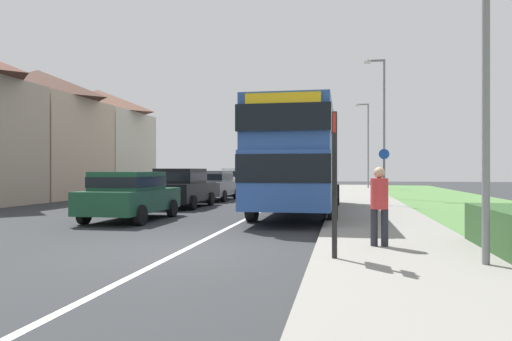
{
  "coord_description": "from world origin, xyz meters",
  "views": [
    {
      "loc": [
        3.14,
        -8.89,
        1.61
      ],
      "look_at": [
        0.63,
        4.54,
        1.6
      ],
      "focal_mm": 32.77,
      "sensor_mm": 36.0,
      "label": 1
    }
  ],
  "objects_px": {
    "parked_car_white": "(238,180)",
    "parked_car_black": "(182,186)",
    "parked_car_grey": "(215,184)",
    "double_decker_bus": "(300,156)",
    "street_lamp_mid": "(382,119)",
    "street_lamp_far": "(367,140)",
    "bus_stop_sign": "(335,174)",
    "parked_car_dark_green": "(130,194)",
    "cycle_route_sign": "(384,174)",
    "pedestrian_at_stop": "(379,202)"
  },
  "relations": [
    {
      "from": "parked_car_grey",
      "to": "street_lamp_far",
      "type": "relative_size",
      "value": 0.59
    },
    {
      "from": "street_lamp_far",
      "to": "bus_stop_sign",
      "type": "bearing_deg",
      "value": -93.73
    },
    {
      "from": "parked_car_white",
      "to": "street_lamp_far",
      "type": "height_order",
      "value": "street_lamp_far"
    },
    {
      "from": "parked_car_black",
      "to": "cycle_route_sign",
      "type": "distance_m",
      "value": 8.69
    },
    {
      "from": "parked_car_grey",
      "to": "street_lamp_far",
      "type": "distance_m",
      "value": 19.13
    },
    {
      "from": "double_decker_bus",
      "to": "bus_stop_sign",
      "type": "xyz_separation_m",
      "value": [
        1.42,
        -9.13,
        -0.6
      ]
    },
    {
      "from": "bus_stop_sign",
      "to": "street_lamp_mid",
      "type": "relative_size",
      "value": 0.34
    },
    {
      "from": "cycle_route_sign",
      "to": "street_lamp_mid",
      "type": "bearing_deg",
      "value": 86.15
    },
    {
      "from": "parked_car_dark_green",
      "to": "parked_car_grey",
      "type": "xyz_separation_m",
      "value": [
        -0.07,
        10.16,
        0.01
      ]
    },
    {
      "from": "street_lamp_far",
      "to": "cycle_route_sign",
      "type": "bearing_deg",
      "value": -90.77
    },
    {
      "from": "pedestrian_at_stop",
      "to": "bus_stop_sign",
      "type": "xyz_separation_m",
      "value": [
        -0.84,
        -1.42,
        0.56
      ]
    },
    {
      "from": "pedestrian_at_stop",
      "to": "cycle_route_sign",
      "type": "distance_m",
      "value": 11.2
    },
    {
      "from": "pedestrian_at_stop",
      "to": "street_lamp_mid",
      "type": "distance_m",
      "value": 17.35
    },
    {
      "from": "double_decker_bus",
      "to": "parked_car_black",
      "type": "distance_m",
      "value": 5.8
    },
    {
      "from": "parked_car_grey",
      "to": "bus_stop_sign",
      "type": "xyz_separation_m",
      "value": [
        6.6,
        -16.04,
        0.67
      ]
    },
    {
      "from": "double_decker_bus",
      "to": "street_lamp_mid",
      "type": "xyz_separation_m",
      "value": [
        3.67,
        9.24,
        2.25
      ]
    },
    {
      "from": "double_decker_bus",
      "to": "street_lamp_mid",
      "type": "distance_m",
      "value": 10.19
    },
    {
      "from": "street_lamp_mid",
      "to": "cycle_route_sign",
      "type": "bearing_deg",
      "value": -93.85
    },
    {
      "from": "parked_car_dark_green",
      "to": "parked_car_white",
      "type": "bearing_deg",
      "value": 89.99
    },
    {
      "from": "double_decker_bus",
      "to": "bus_stop_sign",
      "type": "relative_size",
      "value": 3.9
    },
    {
      "from": "pedestrian_at_stop",
      "to": "cycle_route_sign",
      "type": "relative_size",
      "value": 0.66
    },
    {
      "from": "parked_car_grey",
      "to": "bus_stop_sign",
      "type": "relative_size",
      "value": 1.66
    },
    {
      "from": "parked_car_grey",
      "to": "parked_car_dark_green",
      "type": "bearing_deg",
      "value": -89.62
    },
    {
      "from": "parked_car_white",
      "to": "parked_car_black",
      "type": "bearing_deg",
      "value": -90.93
    },
    {
      "from": "bus_stop_sign",
      "to": "street_lamp_far",
      "type": "relative_size",
      "value": 0.36
    },
    {
      "from": "parked_car_black",
      "to": "street_lamp_far",
      "type": "distance_m",
      "value": 23.52
    },
    {
      "from": "cycle_route_sign",
      "to": "parked_car_dark_green",
      "type": "bearing_deg",
      "value": -141.46
    },
    {
      "from": "parked_car_white",
      "to": "bus_stop_sign",
      "type": "height_order",
      "value": "bus_stop_sign"
    },
    {
      "from": "parked_car_dark_green",
      "to": "street_lamp_mid",
      "type": "xyz_separation_m",
      "value": [
        8.79,
        12.49,
        3.53
      ]
    },
    {
      "from": "cycle_route_sign",
      "to": "street_lamp_far",
      "type": "relative_size",
      "value": 0.35
    },
    {
      "from": "parked_car_black",
      "to": "parked_car_white",
      "type": "height_order",
      "value": "parked_car_white"
    },
    {
      "from": "parked_car_black",
      "to": "street_lamp_far",
      "type": "height_order",
      "value": "street_lamp_far"
    },
    {
      "from": "parked_car_black",
      "to": "bus_stop_sign",
      "type": "relative_size",
      "value": 1.61
    },
    {
      "from": "parked_car_grey",
      "to": "parked_car_white",
      "type": "xyz_separation_m",
      "value": [
        0.07,
        5.45,
        0.07
      ]
    },
    {
      "from": "parked_car_black",
      "to": "street_lamp_far",
      "type": "relative_size",
      "value": 0.58
    },
    {
      "from": "parked_car_dark_green",
      "to": "parked_car_white",
      "type": "relative_size",
      "value": 0.94
    },
    {
      "from": "parked_car_dark_green",
      "to": "street_lamp_mid",
      "type": "bearing_deg",
      "value": 54.87
    },
    {
      "from": "parked_car_grey",
      "to": "street_lamp_far",
      "type": "height_order",
      "value": "street_lamp_far"
    },
    {
      "from": "parked_car_white",
      "to": "pedestrian_at_stop",
      "type": "relative_size",
      "value": 2.61
    },
    {
      "from": "double_decker_bus",
      "to": "cycle_route_sign",
      "type": "height_order",
      "value": "double_decker_bus"
    },
    {
      "from": "parked_car_black",
      "to": "parked_car_white",
      "type": "bearing_deg",
      "value": 89.07
    },
    {
      "from": "parked_car_dark_green",
      "to": "pedestrian_at_stop",
      "type": "bearing_deg",
      "value": -31.14
    },
    {
      "from": "parked_car_grey",
      "to": "pedestrian_at_stop",
      "type": "height_order",
      "value": "pedestrian_at_stop"
    },
    {
      "from": "parked_car_black",
      "to": "parked_car_white",
      "type": "relative_size",
      "value": 0.96
    },
    {
      "from": "cycle_route_sign",
      "to": "street_lamp_mid",
      "type": "height_order",
      "value": "street_lamp_mid"
    },
    {
      "from": "parked_car_dark_green",
      "to": "street_lamp_far",
      "type": "relative_size",
      "value": 0.57
    },
    {
      "from": "parked_car_black",
      "to": "parked_car_grey",
      "type": "bearing_deg",
      "value": 88.85
    },
    {
      "from": "parked_car_black",
      "to": "bus_stop_sign",
      "type": "xyz_separation_m",
      "value": [
        6.7,
        -11.18,
        0.62
      ]
    },
    {
      "from": "parked_car_grey",
      "to": "bus_stop_sign",
      "type": "height_order",
      "value": "bus_stop_sign"
    },
    {
      "from": "double_decker_bus",
      "to": "cycle_route_sign",
      "type": "distance_m",
      "value": 4.8
    }
  ]
}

